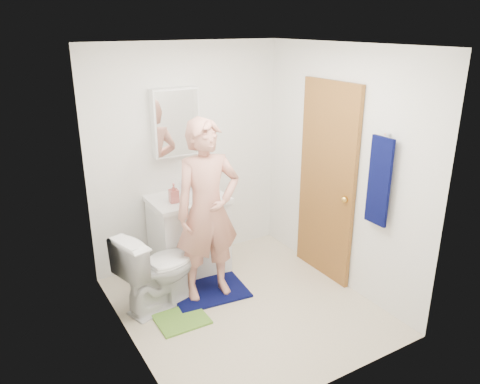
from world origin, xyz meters
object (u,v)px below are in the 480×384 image
(medicine_cabinet, at_px, (175,122))
(man, at_px, (208,211))
(toilet, at_px, (158,269))
(soap_dispenser, at_px, (174,193))
(toothbrush_cup, at_px, (197,186))
(towel, at_px, (379,181))
(vanity_cabinet, at_px, (189,236))

(medicine_cabinet, distance_m, man, 1.05)
(medicine_cabinet, relative_size, toilet, 0.89)
(toilet, xyz_separation_m, soap_dispenser, (0.36, 0.42, 0.56))
(toilet, bearing_deg, man, -114.26)
(toothbrush_cup, distance_m, man, 0.72)
(towel, height_order, soap_dispenser, towel)
(vanity_cabinet, relative_size, soap_dispenser, 3.99)
(toilet, bearing_deg, towel, -136.04)
(man, bearing_deg, toilet, 176.42)
(toilet, relative_size, toothbrush_cup, 6.49)
(towel, bearing_deg, man, 142.96)
(medicine_cabinet, relative_size, toothbrush_cup, 5.77)
(vanity_cabinet, relative_size, toothbrush_cup, 6.59)
(toothbrush_cup, bearing_deg, toilet, -139.43)
(vanity_cabinet, height_order, toothbrush_cup, toothbrush_cup)
(toilet, height_order, man, man)
(man, bearing_deg, towel, -32.26)
(vanity_cabinet, height_order, toilet, vanity_cabinet)
(toilet, bearing_deg, soap_dispenser, -56.86)
(toothbrush_cup, relative_size, man, 0.07)
(vanity_cabinet, height_order, soap_dispenser, soap_dispenser)
(soap_dispenser, height_order, toothbrush_cup, soap_dispenser)
(vanity_cabinet, xyz_separation_m, man, (-0.05, -0.56, 0.50))
(medicine_cabinet, relative_size, soap_dispenser, 3.49)
(soap_dispenser, bearing_deg, towel, -46.20)
(vanity_cabinet, bearing_deg, toilet, -138.05)
(medicine_cabinet, distance_m, soap_dispenser, 0.73)
(toothbrush_cup, height_order, man, man)
(vanity_cabinet, height_order, man, man)
(soap_dispenser, bearing_deg, man, -75.08)
(soap_dispenser, bearing_deg, vanity_cabinet, 20.96)
(vanity_cabinet, bearing_deg, towel, -51.53)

